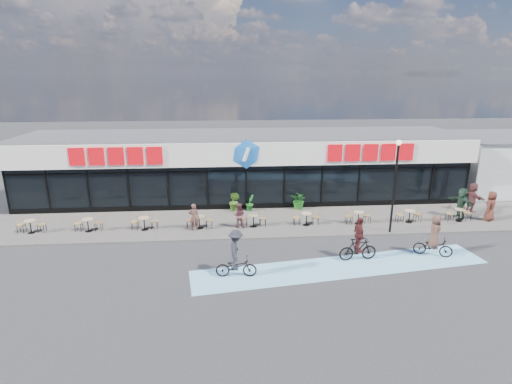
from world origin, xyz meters
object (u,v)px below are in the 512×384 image
bistro_set_0 (31,225)px  patron_left (194,217)px  potted_plant_left (234,201)px  pedestrian_b (472,197)px  pedestrian_a (461,203)px  cyclist_b (434,241)px  cyclist_a (358,244)px  lamp_post (395,179)px  potted_plant_right (250,203)px  patron_right (239,215)px  pedestrian_c (491,206)px  potted_plant_mid (299,200)px

bistro_set_0 → patron_left: bearing=-2.4°
potted_plant_left → pedestrian_b: size_ratio=0.69×
pedestrian_a → cyclist_b: 6.49m
bistro_set_0 → cyclist_b: size_ratio=0.73×
cyclist_b → cyclist_a: bearing=-177.0°
lamp_post → bistro_set_0: size_ratio=3.37×
potted_plant_right → patron_right: (-0.81, -2.91, 0.21)m
potted_plant_right → pedestrian_b: size_ratio=0.56×
patron_right → pedestrian_c: (15.15, -0.01, 0.18)m
bistro_set_0 → cyclist_b: 21.47m
potted_plant_mid → cyclist_a: size_ratio=0.55×
potted_plant_mid → pedestrian_b: 11.07m
bistro_set_0 → potted_plant_left: (11.42, 2.78, 0.20)m
lamp_post → potted_plant_right: size_ratio=4.94×
pedestrian_a → pedestrian_c: bearing=50.2°
potted_plant_mid → cyclist_a: 7.58m
lamp_post → cyclist_b: (0.95, -2.93, -2.38)m
pedestrian_a → cyclist_a: 9.58m
bistro_set_0 → potted_plant_right: potted_plant_right is taller
bistro_set_0 → pedestrian_c: bearing=-0.3°
pedestrian_b → bistro_set_0: bearing=92.3°
patron_left → patron_right: bearing=-178.9°
patron_right → pedestrian_a: bearing=-167.9°
pedestrian_a → pedestrian_b: size_ratio=1.01×
pedestrian_c → cyclist_a: bearing=-14.1°
pedestrian_b → pedestrian_c: (0.10, -1.70, -0.04)m
potted_plant_left → cyclist_a: (5.74, -7.38, 0.11)m
pedestrian_a → potted_plant_mid: bearing=-120.6°
patron_left → patron_right: patron_left is taller
pedestrian_c → lamp_post: bearing=-27.9°
lamp_post → patron_left: bearing=174.4°
potted_plant_right → patron_right: patron_right is taller
potted_plant_left → pedestrian_c: (15.34, -2.92, 0.26)m
cyclist_a → potted_plant_mid: bearing=101.3°
pedestrian_a → potted_plant_left: bearing=-116.2°
lamp_post → pedestrian_b: 7.57m
lamp_post → potted_plant_left: lamp_post is taller
pedestrian_c → cyclist_a: (-9.60, -4.46, -0.15)m
cyclist_a → pedestrian_a: bearing=32.1°
potted_plant_right → pedestrian_c: (14.34, -2.92, 0.39)m
potted_plant_mid → pedestrian_c: pedestrian_c is taller
patron_right → cyclist_a: cyclist_a is taller
patron_left → pedestrian_c: size_ratio=0.87×
potted_plant_mid → potted_plant_right: 3.25m
pedestrian_a → pedestrian_c: 1.62m
patron_right → lamp_post: bearing=-179.4°
potted_plant_left → potted_plant_mid: (4.25, 0.06, -0.05)m
potted_plant_left → cyclist_b: cyclist_b is taller
patron_left → cyclist_a: size_ratio=0.73×
cyclist_a → patron_right: bearing=141.2°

